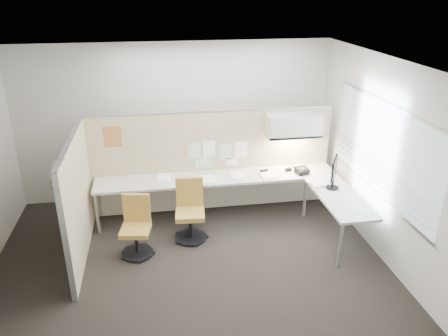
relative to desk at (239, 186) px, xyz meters
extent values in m
cube|color=black|center=(-0.93, -1.13, -0.61)|extent=(5.50, 4.50, 0.01)
cube|color=white|center=(-0.93, -1.13, 2.20)|extent=(5.50, 4.50, 0.01)
cube|color=beige|center=(-0.93, 1.12, 0.80)|extent=(5.50, 0.02, 2.80)
cube|color=beige|center=(-0.93, -3.38, 0.80)|extent=(5.50, 0.02, 2.80)
cube|color=beige|center=(1.82, -1.13, 0.80)|extent=(0.02, 4.50, 2.80)
cube|color=#9FA9B9|center=(1.79, -1.13, 0.95)|extent=(0.01, 2.80, 1.30)
cube|color=tan|center=(-0.38, 0.47, 0.27)|extent=(4.10, 0.06, 1.75)
cube|color=tan|center=(-2.43, -0.63, 0.27)|extent=(0.06, 2.20, 1.75)
cube|color=beige|center=(-0.33, 0.14, 0.11)|extent=(4.00, 0.60, 0.04)
cube|color=beige|center=(1.37, -0.89, 0.11)|extent=(0.60, 1.47, 0.04)
cube|color=beige|center=(-0.33, 0.41, -0.26)|extent=(3.90, 0.02, 0.64)
cylinder|color=#A5A8AA|center=(-2.28, -0.11, -0.26)|extent=(0.05, 0.05, 0.69)
cylinder|color=#A5A8AA|center=(1.12, -1.58, -0.26)|extent=(0.05, 0.05, 0.69)
cylinder|color=#A5A8AA|center=(1.12, -0.11, -0.26)|extent=(0.05, 0.05, 0.69)
cube|color=beige|center=(0.97, 0.26, 0.91)|extent=(0.90, 0.36, 0.38)
cube|color=#FFEABF|center=(0.97, 0.26, 0.70)|extent=(0.60, 0.06, 0.02)
cube|color=#8CBF8C|center=(-0.68, 0.44, 0.50)|extent=(0.21, 0.00, 0.28)
cube|color=white|center=(-0.43, 0.44, 0.52)|extent=(0.21, 0.00, 0.28)
cube|color=#8CBF8C|center=(-0.15, 0.44, 0.45)|extent=(0.21, 0.00, 0.28)
cube|color=white|center=(0.12, 0.44, 0.48)|extent=(0.21, 0.00, 0.28)
cube|color=#8CBF8C|center=(-0.53, 0.44, 0.28)|extent=(0.28, 0.00, 0.18)
cube|color=white|center=(-0.03, 0.44, 0.26)|extent=(0.21, 0.00, 0.14)
cube|color=orange|center=(-1.98, 0.44, 0.82)|extent=(0.28, 0.00, 0.35)
cylinder|color=black|center=(-1.67, -0.82, -0.58)|extent=(0.46, 0.46, 0.03)
cylinder|color=black|center=(-1.67, -0.82, -0.40)|extent=(0.05, 0.05, 0.36)
cube|color=tan|center=(-1.67, -0.82, -0.19)|extent=(0.47, 0.47, 0.07)
cube|color=tan|center=(-1.64, -0.62, 0.07)|extent=(0.40, 0.12, 0.45)
cylinder|color=black|center=(-0.86, -0.52, -0.57)|extent=(0.50, 0.50, 0.03)
cylinder|color=black|center=(-0.86, -0.52, -0.38)|extent=(0.06, 0.06, 0.38)
cube|color=tan|center=(-0.86, -0.52, -0.16)|extent=(0.48, 0.48, 0.08)
cube|color=tan|center=(-0.84, -0.31, 0.11)|extent=(0.42, 0.09, 0.48)
cylinder|color=black|center=(1.37, -0.58, 0.14)|extent=(0.19, 0.19, 0.02)
cylinder|color=black|center=(1.37, -0.58, 0.23)|extent=(0.04, 0.04, 0.18)
cube|color=black|center=(1.37, -0.58, 0.47)|extent=(0.26, 0.42, 0.31)
cube|color=black|center=(1.37, -0.58, 0.47)|extent=(0.22, 0.37, 0.27)
cube|color=black|center=(1.09, 0.04, 0.18)|extent=(0.24, 0.24, 0.12)
cylinder|color=black|center=(1.00, 0.06, 0.21)|extent=(0.08, 0.17, 0.04)
cube|color=black|center=(0.47, 0.19, 0.15)|extent=(0.14, 0.06, 0.05)
cube|color=black|center=(0.89, 0.17, 0.16)|extent=(0.11, 0.08, 0.06)
cube|color=silver|center=(-2.43, -1.38, 1.17)|extent=(0.14, 0.02, 0.02)
cylinder|color=silver|center=(-2.50, -1.38, 1.09)|extent=(0.02, 0.02, 0.14)
cube|color=#AD7F4C|center=(-2.50, -1.38, 0.96)|extent=(0.02, 0.39, 0.12)
cube|color=#AD7F4C|center=(-2.53, -1.35, 0.92)|extent=(0.02, 0.39, 0.12)
cube|color=#92939B|center=(-2.51, -1.43, 0.39)|extent=(0.01, 0.07, 0.98)
cube|color=white|center=(-1.21, 0.22, 0.14)|extent=(0.26, 0.32, 0.02)
cube|color=white|center=(-0.51, 0.03, 0.14)|extent=(0.24, 0.31, 0.03)
cube|color=white|center=(0.01, 0.15, 0.14)|extent=(0.26, 0.32, 0.02)
cube|color=white|center=(0.49, 0.05, 0.14)|extent=(0.25, 0.31, 0.02)
cube|color=white|center=(1.18, -0.38, 0.14)|extent=(0.28, 0.34, 0.02)
camera|label=1|loc=(-1.30, -6.37, 3.08)|focal=35.00mm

